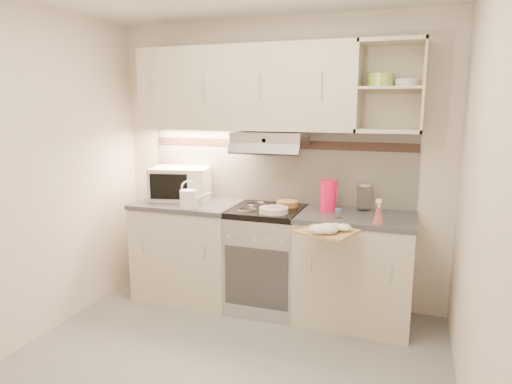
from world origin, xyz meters
TOP-DOWN VIEW (x-y plane):
  - ground at (0.00, 0.00)m, footprint 3.00×3.00m
  - room_shell at (0.00, 0.37)m, footprint 3.04×2.84m
  - base_cabinet_left at (-0.75, 1.10)m, footprint 0.90×0.60m
  - worktop_left at (-0.75, 1.10)m, footprint 0.92×0.62m
  - base_cabinet_right at (0.75, 1.10)m, footprint 0.90×0.60m
  - worktop_right at (0.75, 1.10)m, footprint 0.92×0.62m
  - electric_range at (0.00, 1.10)m, footprint 0.60×0.60m
  - microwave at (-0.88, 1.21)m, footprint 0.59×0.49m
  - watering_can at (-0.62, 0.88)m, footprint 0.28×0.14m
  - plate_stack at (0.10, 0.95)m, footprint 0.24×0.24m
  - bread_loaf at (0.14, 1.23)m, footprint 0.19×0.19m
  - pink_pitcher at (0.51, 1.16)m, footprint 0.14×0.13m
  - glass_jar at (0.78, 1.29)m, footprint 0.12×0.12m
  - spice_jar at (0.63, 0.95)m, footprint 0.05×0.05m
  - spray_bottle at (0.93, 0.88)m, footprint 0.08×0.08m
  - cutting_board at (0.60, 0.64)m, footprint 0.45×0.43m
  - dish_towel at (0.64, 0.61)m, footprint 0.31×0.28m

SIDE VIEW (x-z plane):
  - ground at x=0.00m, z-range 0.00..0.00m
  - base_cabinet_left at x=-0.75m, z-range 0.00..0.86m
  - base_cabinet_right at x=0.75m, z-range 0.00..0.86m
  - electric_range at x=0.00m, z-range 0.00..0.90m
  - cutting_board at x=0.60m, z-range 0.86..0.88m
  - worktop_left at x=-0.75m, z-range 0.86..0.90m
  - worktop_right at x=0.75m, z-range 0.86..0.90m
  - dish_towel at x=0.64m, z-range 0.88..0.95m
  - plate_stack at x=0.10m, z-range 0.90..0.95m
  - bread_loaf at x=0.14m, z-range 0.90..0.95m
  - spice_jar at x=0.63m, z-range 0.90..0.98m
  - spray_bottle at x=0.93m, z-range 0.88..1.08m
  - watering_can at x=-0.62m, z-range 0.87..1.11m
  - glass_jar at x=0.78m, z-range 0.90..1.13m
  - pink_pitcher at x=0.51m, z-range 0.90..1.16m
  - microwave at x=-0.88m, z-range 0.90..1.20m
  - room_shell at x=0.00m, z-range 0.37..2.89m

